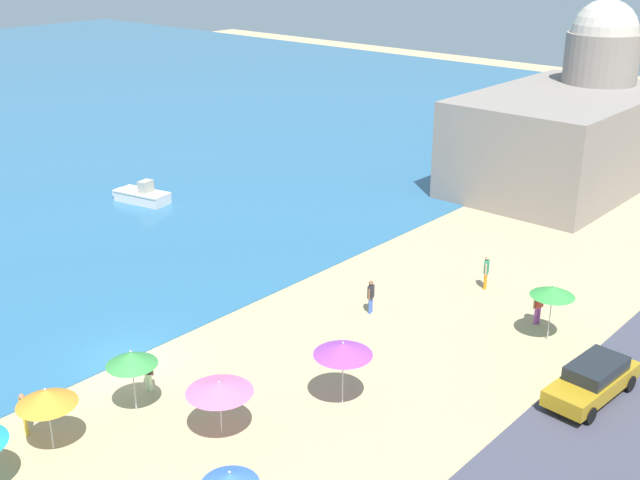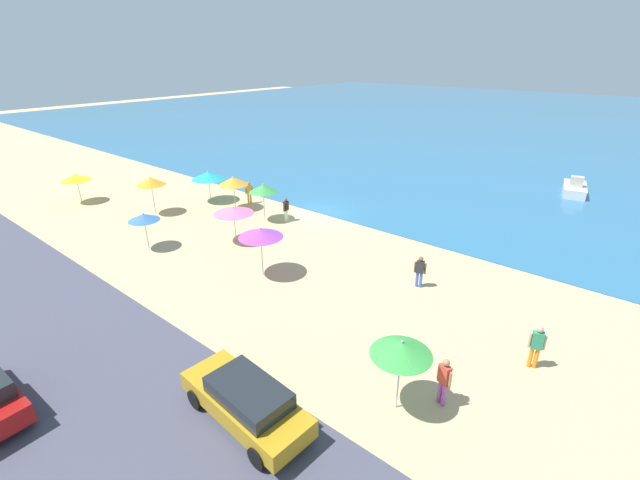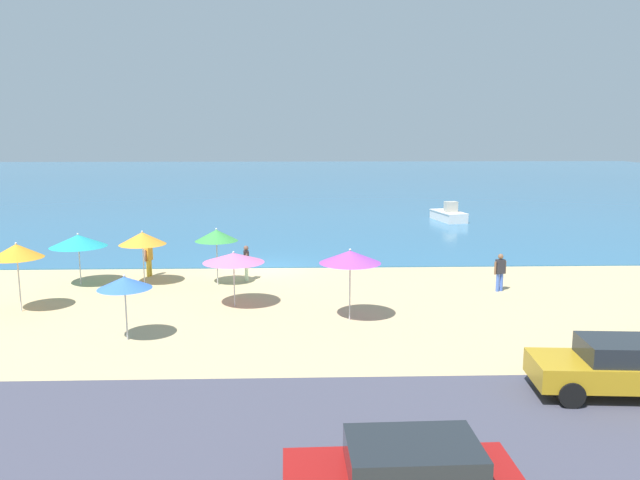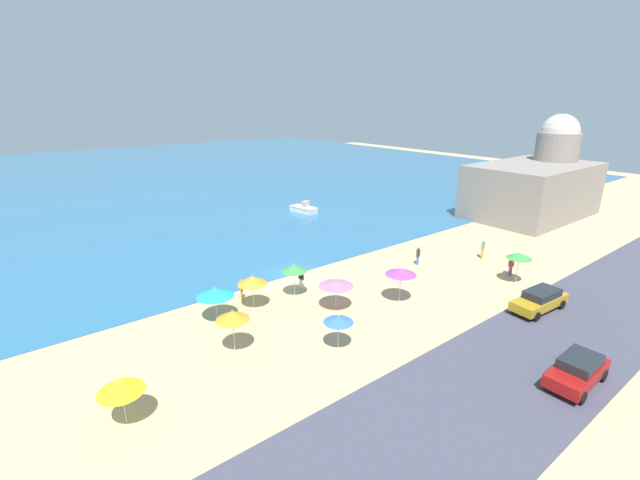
% 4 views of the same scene
% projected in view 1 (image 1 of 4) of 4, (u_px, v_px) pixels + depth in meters
% --- Properties ---
extents(ground_plane, '(160.00, 160.00, 0.00)m').
position_uv_depth(ground_plane, '(127.00, 361.00, 32.62)').
color(ground_plane, tan).
extents(beach_umbrella_0, '(2.18, 2.18, 2.58)m').
position_uv_depth(beach_umbrella_0, '(343.00, 349.00, 28.89)').
color(beach_umbrella_0, '#B2B2B7').
rests_on(beach_umbrella_0, ground_plane).
extents(beach_umbrella_2, '(2.34, 2.34, 2.15)m').
position_uv_depth(beach_umbrella_2, '(219.00, 387.00, 27.22)').
color(beach_umbrella_2, '#B2B2B7').
rests_on(beach_umbrella_2, ground_plane).
extents(beach_umbrella_3, '(2.03, 2.03, 2.38)m').
position_uv_depth(beach_umbrella_3, '(46.00, 397.00, 26.39)').
color(beach_umbrella_3, '#B2B2B7').
rests_on(beach_umbrella_3, ground_plane).
extents(beach_umbrella_4, '(1.86, 1.86, 2.51)m').
position_uv_depth(beach_umbrella_4, '(131.00, 358.00, 28.44)').
color(beach_umbrella_4, '#B2B2B7').
rests_on(beach_umbrella_4, ground_plane).
extents(beach_umbrella_6, '(1.71, 1.71, 2.15)m').
position_uv_depth(beach_umbrella_6, '(230.00, 479.00, 22.74)').
color(beach_umbrella_6, '#B2B2B7').
rests_on(beach_umbrella_6, ground_plane).
extents(beach_umbrella_7, '(1.88, 1.88, 2.58)m').
position_uv_depth(beach_umbrella_7, '(553.00, 291.00, 33.48)').
color(beach_umbrella_7, '#B2B2B7').
rests_on(beach_umbrella_7, ground_plane).
extents(bather_0, '(0.53, 0.34, 1.74)m').
position_uv_depth(bather_0, '(538.00, 304.00, 35.31)').
color(bather_0, '#A851A6').
rests_on(bather_0, ground_plane).
extents(bather_1, '(0.28, 0.56, 1.59)m').
position_uv_depth(bather_1, '(148.00, 370.00, 30.25)').
color(bather_1, '#E3F8C8').
rests_on(bather_1, ground_plane).
extents(bather_2, '(0.55, 0.32, 1.60)m').
position_uv_depth(bather_2, '(371.00, 295.00, 36.37)').
color(bather_2, '#4366C4').
rests_on(bather_2, ground_plane).
extents(bather_3, '(0.35, 0.53, 1.61)m').
position_uv_depth(bather_3, '(24.00, 412.00, 27.62)').
color(bather_3, gold).
rests_on(bather_3, ground_plane).
extents(bather_4, '(0.53, 0.34, 1.72)m').
position_uv_depth(bather_4, '(486.00, 270.00, 38.79)').
color(bather_4, orange).
rests_on(bather_4, ground_plane).
extents(parked_car_0, '(4.59, 2.04, 1.44)m').
position_uv_depth(parked_car_0, '(593.00, 380.00, 29.72)').
color(parked_car_0, '#B18619').
rests_on(parked_car_0, coastal_road).
extents(skiff_nearshore, '(2.22, 4.11, 1.48)m').
position_uv_depth(skiff_nearshore, '(142.00, 196.00, 51.10)').
color(skiff_nearshore, silver).
rests_on(skiff_nearshore, sea).
extents(harbor_fortress, '(16.23, 9.90, 11.97)m').
position_uv_depth(harbor_fortress, '(571.00, 126.00, 54.20)').
color(harbor_fortress, gray).
rests_on(harbor_fortress, ground_plane).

